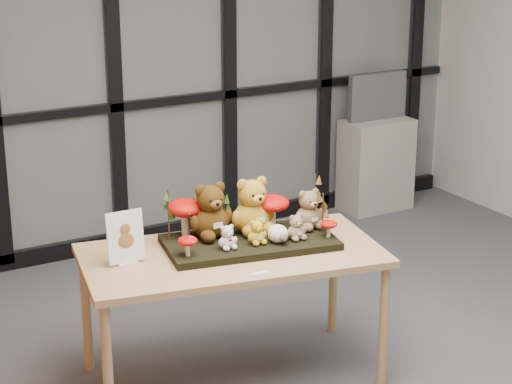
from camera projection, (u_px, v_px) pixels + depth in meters
floor at (375, 378)px, 4.95m from camera, size 5.00×5.00×0.00m
room_shell at (389, 67)px, 4.44m from camera, size 5.00×5.00×5.00m
glass_partition at (173, 49)px, 6.56m from camera, size 4.90×0.06×2.78m
display_table at (232, 264)px, 4.77m from camera, size 1.65×1.05×0.72m
diorama_tray at (250, 242)px, 4.83m from camera, size 0.95×0.61×0.04m
bear_pooh_yellow at (252, 202)px, 4.87m from camera, size 0.29×0.27×0.33m
bear_brown_medium at (210, 207)px, 4.81m from camera, size 0.29×0.27×0.32m
bear_tan_back at (309, 207)px, 4.95m from camera, size 0.21×0.20×0.24m
bear_small_yellow at (257, 230)px, 4.74m from camera, size 0.13×0.12×0.14m
bear_white_bow at (227, 236)px, 4.67m from camera, size 0.12×0.12×0.14m
bear_beige_small at (296, 225)px, 4.80m from camera, size 0.13×0.12×0.15m
plush_cream_hedgehog at (278, 233)px, 4.76m from camera, size 0.09×0.09×0.10m
mushroom_back_left at (185, 216)px, 4.84m from camera, size 0.19×0.19×0.22m
mushroom_back_right at (272, 211)px, 4.93m from camera, size 0.19×0.19×0.21m
mushroom_front_left at (188, 245)px, 4.58m from camera, size 0.10×0.10×0.11m
mushroom_front_right at (329, 228)px, 4.84m from camera, size 0.09×0.09×0.10m
sprig_green_far_left at (169, 215)px, 4.76m from camera, size 0.05×0.05×0.27m
sprig_green_mid_left at (194, 216)px, 4.86m from camera, size 0.05×0.05×0.20m
sprig_dry_far_right at (315, 200)px, 4.99m from camera, size 0.05×0.05×0.29m
sprig_dry_mid_right at (323, 212)px, 4.89m from camera, size 0.05×0.05×0.22m
sprig_green_centre at (224, 213)px, 4.92m from camera, size 0.05×0.05×0.19m
sign_holder at (126, 240)px, 4.56m from camera, size 0.19×0.06×0.27m
label_card at (260, 273)px, 4.49m from camera, size 0.09×0.03×0.00m
cabinet at (376, 165)px, 7.51m from camera, size 0.56×0.33×0.75m
monitor at (377, 97)px, 7.35m from camera, size 0.53×0.05×0.37m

